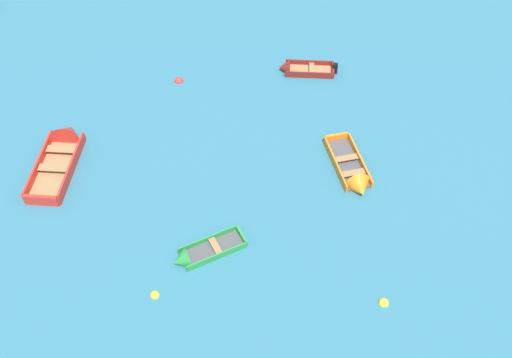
% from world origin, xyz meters
% --- Properties ---
extents(rowboat_green_far_back, '(2.89, 1.63, 0.82)m').
position_xyz_m(rowboat_green_far_back, '(-2.81, 19.97, 0.14)').
color(rowboat_green_far_back, '#4C4C51').
rests_on(rowboat_green_far_back, ground_plane).
extents(rowboat_orange_back_row_center, '(1.34, 3.45, 1.04)m').
position_xyz_m(rowboat_orange_back_row_center, '(4.00, 22.66, 0.17)').
color(rowboat_orange_back_row_center, '#4C4C51').
rests_on(rowboat_orange_back_row_center, ground_plane).
extents(rowboat_red_midfield_left, '(2.36, 4.43, 1.34)m').
position_xyz_m(rowboat_red_midfield_left, '(-7.86, 26.25, 0.23)').
color(rowboat_red_midfield_left, '#99754C').
rests_on(rowboat_red_midfield_left, ground_plane).
extents(rowboat_maroon_foreground_center, '(2.91, 1.51, 0.90)m').
position_xyz_m(rowboat_maroon_foreground_center, '(3.17, 30.01, 0.16)').
color(rowboat_maroon_foreground_center, '#99754C').
rests_on(rowboat_maroon_foreground_center, ground_plane).
extents(mooring_buoy_near_foreground, '(0.42, 0.42, 0.42)m').
position_xyz_m(mooring_buoy_near_foreground, '(-2.64, 30.21, 0.00)').
color(mooring_buoy_near_foreground, red).
rests_on(mooring_buoy_near_foreground, ground_plane).
extents(mooring_buoy_outer_edge, '(0.36, 0.36, 0.36)m').
position_xyz_m(mooring_buoy_outer_edge, '(3.44, 17.04, 0.00)').
color(mooring_buoy_outer_edge, yellow).
rests_on(mooring_buoy_outer_edge, ground_plane).
extents(mooring_buoy_midfield, '(0.33, 0.33, 0.33)m').
position_xyz_m(mooring_buoy_midfield, '(-4.35, 18.64, 0.00)').
color(mooring_buoy_midfield, yellow).
rests_on(mooring_buoy_midfield, ground_plane).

